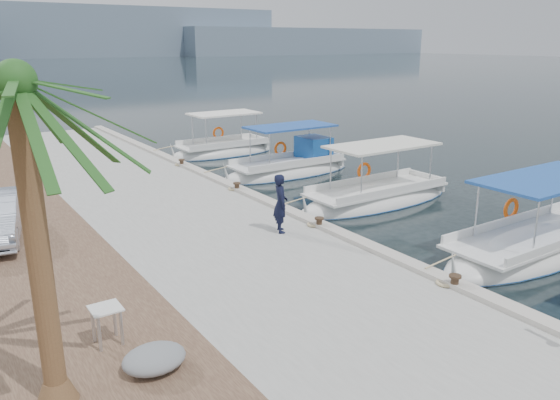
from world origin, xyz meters
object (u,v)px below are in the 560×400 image
(fishing_caique_d, at_px, (289,170))
(fishing_caique_e, at_px, (223,152))
(fishing_caique_c, at_px, (376,200))
(date_palm, at_px, (16,84))
(fisherman, at_px, (281,203))
(fishing_caique_b, at_px, (536,249))

(fishing_caique_d, distance_m, fishing_caique_e, 5.71)
(fishing_caique_c, bearing_deg, fishing_caique_d, 90.81)
(fishing_caique_c, distance_m, fishing_caique_e, 11.36)
(date_palm, bearing_deg, fishing_caique_e, 55.23)
(fishing_caique_c, relative_size, fisherman, 4.04)
(fishing_caique_b, bearing_deg, fishing_caique_d, 91.95)
(fishing_caique_d, height_order, fisherman, fisherman)
(fisherman, bearing_deg, date_palm, 144.71)
(fishing_caique_b, height_order, fishing_caique_c, same)
(fishing_caique_c, height_order, fisherman, fisherman)
(fishing_caique_b, relative_size, fishing_caique_e, 1.28)
(fishing_caique_b, bearing_deg, fishing_caique_e, 92.68)
(fishing_caique_c, bearing_deg, fisherman, -161.91)
(fishing_caique_b, relative_size, fishing_caique_c, 1.09)
(fishing_caique_e, distance_m, date_palm, 22.24)
(fishing_caique_d, relative_size, date_palm, 1.14)
(fishing_caique_d, bearing_deg, fisherman, -126.31)
(fishing_caique_c, relative_size, fishing_caique_e, 1.17)
(fishing_caique_b, bearing_deg, fisherman, 142.91)
(fishing_caique_c, bearing_deg, fishing_caique_b, -87.03)
(fishing_caique_e, bearing_deg, fisherman, -111.07)
(fishing_caique_b, xyz_separation_m, fishing_caique_c, (-0.33, 6.28, 0.00))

